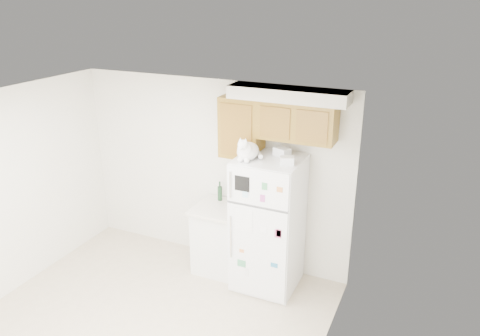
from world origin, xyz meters
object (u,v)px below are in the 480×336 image
Objects in this scene: refrigerator at (268,224)px; storage_box_back at (282,152)px; bottle_amber at (234,191)px; base_counter at (221,238)px; storage_box_front at (287,161)px; bottle_green at (220,191)px; cat at (247,151)px.

storage_box_back reaches higher than refrigerator.
bottle_amber is at bearing -164.15° from storage_box_back.
refrigerator reaches higher than base_counter.
base_counter is 6.13× the size of storage_box_front.
bottle_green is (-0.88, 0.09, -0.70)m from storage_box_back.
base_counter is at bearing -63.23° from bottle_green.
storage_box_back is (0.79, 0.08, 1.29)m from base_counter.
base_counter is at bearing -120.04° from bottle_amber.
base_counter is 0.62m from bottle_green.
storage_box_back is (0.10, 0.16, 0.90)m from refrigerator.
cat is (0.47, -0.22, 1.35)m from base_counter.
storage_box_front is at bearing -10.28° from base_counter.
refrigerator is 6.43× the size of bottle_green.
refrigerator is at bearing -96.81° from storage_box_back.
refrigerator is 3.96× the size of cat.
refrigerator is 0.84m from bottle_green.
cat is 2.86× the size of storage_box_front.
cat reaches higher than storage_box_back.
storage_box_back reaches higher than storage_box_front.
refrigerator is 0.68m from bottle_amber.
cat is at bearing -48.82° from bottle_amber.
storage_box_back is 0.68× the size of bottle_green.
cat is at bearing -147.30° from refrigerator.
storage_box_front is at bearing -35.00° from storage_box_back.
storage_box_back is (0.32, 0.30, -0.06)m from cat.
bottle_amber reaches higher than base_counter.
base_counter is at bearing 155.11° from cat.
bottle_amber is (-0.36, 0.41, -0.72)m from cat.
storage_box_front is (0.47, 0.05, -0.07)m from cat.
refrigerator is 5.03× the size of bottle_amber.
refrigerator is at bearing 135.54° from storage_box_front.
bottle_green is (-0.09, 0.18, 0.59)m from base_counter.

